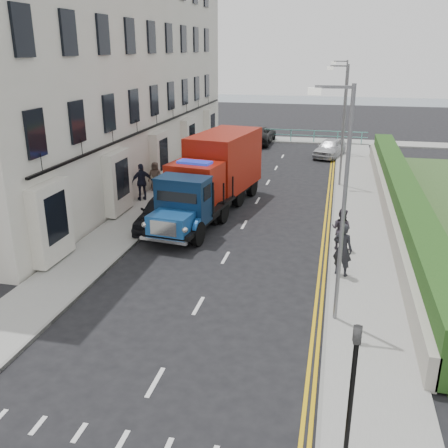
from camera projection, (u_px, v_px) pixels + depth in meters
The scene contains 23 objects.
ground at pixel (213, 279), 17.93m from camera, with size 120.00×120.00×0.00m, color black.
pavement_west at pixel (161, 199), 27.27m from camera, with size 2.40×38.00×0.12m, color gray.
pavement_east at pixel (359, 212), 25.07m from camera, with size 2.60×38.00×0.12m, color gray.
promenade at pixel (292, 140), 44.56m from camera, with size 30.00×2.50×0.12m, color gray.
sea_plane at pixel (312, 104), 73.07m from camera, with size 120.00×120.00×0.00m, color slate.
terrace_west at pixel (110, 60), 29.46m from camera, with size 6.31×30.20×14.25m.
garden_east at pixel (400, 198), 24.39m from camera, with size 1.45×28.00×1.75m.
seafront_railing at pixel (291, 136), 43.65m from camera, with size 13.00×0.08×1.11m.
lamp_near at pixel (340, 195), 13.88m from camera, with size 1.23×0.18×7.00m.
lamp_mid at pixel (342, 119), 28.58m from camera, with size 1.23×0.18×7.00m.
lamp_far at pixel (343, 102), 37.77m from camera, with size 1.23×0.18×7.00m.
traffic_signal at pixel (353, 374), 9.38m from camera, with size 0.16×0.20×3.10m.
bedford_lorry at pixel (185, 209), 21.72m from camera, with size 2.83×5.80×2.65m.
red_lorry at pixel (219, 169), 25.71m from camera, with size 3.54×7.37×3.70m.
parked_car_front at pixel (163, 211), 22.96m from camera, with size 1.78×4.42×1.50m, color black.
parked_car_mid at pixel (196, 202), 24.68m from camera, with size 1.39×4.00×1.32m, color #65ADD9.
parked_car_rear at pixel (216, 163), 32.40m from camera, with size 2.12×5.21×1.51m, color #BCBBC0.
seafront_car_left at pixel (258, 135), 43.06m from camera, with size 2.49×5.39×1.50m, color black.
seafront_car_right at pixel (330, 148), 37.70m from camera, with size 1.65×4.11×1.40m, color silver.
pedestrian_east_near at pixel (343, 249), 17.71m from camera, with size 0.71×0.47×1.96m, color black.
pedestrian_east_far at pixel (341, 229), 20.03m from camera, with size 0.84×0.65×1.72m, color #38303B.
pedestrian_west_near at pixel (142, 182), 26.53m from camera, with size 1.16×0.48×1.98m, color black.
pedestrian_west_far at pixel (155, 176), 28.44m from camera, with size 0.80×0.52×1.64m, color #443A31.
Camera 1 is at (3.97, -15.74, 7.87)m, focal length 40.00 mm.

